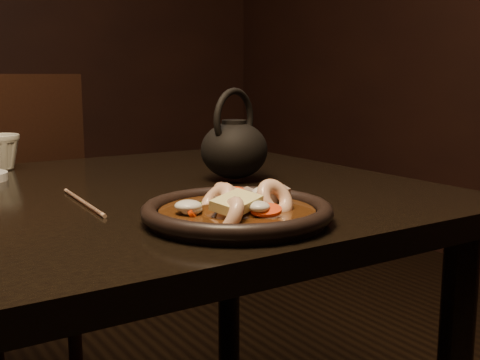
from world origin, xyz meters
TOP-DOWN VIEW (x-y plane):
  - plate at (0.32, -0.30)m, footprint 0.27×0.27m
  - stirfry at (0.32, -0.30)m, footprint 0.17×0.17m
  - tea_cup at (0.15, 0.37)m, footprint 0.08×0.08m
  - chopsticks at (0.18, -0.07)m, footprint 0.02×0.22m
  - teapot at (0.49, -0.01)m, footprint 0.16×0.13m

SIDE VIEW (x-z plane):
  - chopsticks at x=0.18m, z-range 0.75..0.76m
  - plate at x=0.32m, z-range 0.75..0.78m
  - stirfry at x=0.32m, z-range 0.74..0.80m
  - tea_cup at x=0.15m, z-range 0.75..0.83m
  - teapot at x=0.49m, z-range 0.73..0.90m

